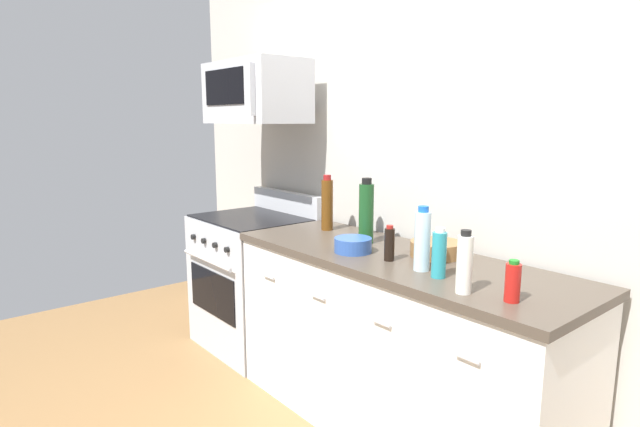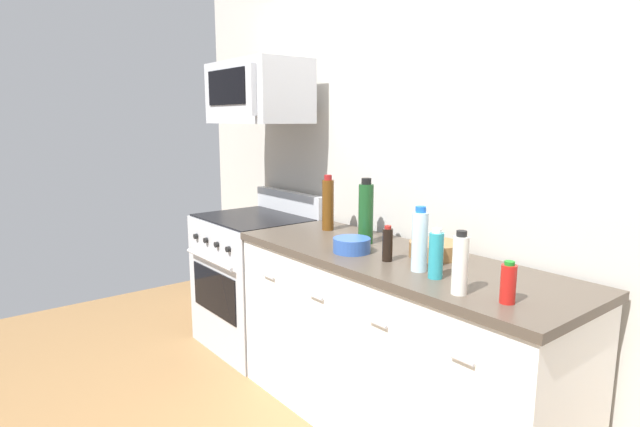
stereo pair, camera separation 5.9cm
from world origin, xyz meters
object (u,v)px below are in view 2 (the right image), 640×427
object	(u,v)px
bottle_wine_green	(366,213)
bottle_dish_soap	(436,255)
bottle_hot_sauce_red	(508,283)
bowl_wooden_salad	(435,249)
microwave	(258,93)
range_oven	(256,280)
bottle_water_clear	(420,241)
bottle_wine_amber	(328,204)
bottle_vinegar_white	(460,264)
bottle_soy_sauce_dark	(387,244)
bottle_soda_blue	(365,214)
bowl_blue_mixing	(352,245)

from	to	relation	value
bottle_wine_green	bottle_dish_soap	size ratio (longest dim) A/B	1.65
bottle_hot_sauce_red	bowl_wooden_salad	bearing A→B (deg)	152.35
bottle_hot_sauce_red	microwave	bearing A→B (deg)	174.04
bowl_wooden_salad	bottle_hot_sauce_red	bearing A→B (deg)	-27.65
range_oven	bottle_water_clear	xyz separation A→B (m)	(1.55, -0.10, 0.59)
bottle_wine_green	bowl_wooden_salad	size ratio (longest dim) A/B	1.41
bottle_wine_amber	bottle_vinegar_white	distance (m)	1.26
range_oven	bottle_hot_sauce_red	bearing A→B (deg)	-4.69
microwave	bottle_wine_green	bearing A→B (deg)	1.20
bottle_wine_green	bottle_soy_sauce_dark	size ratio (longest dim) A/B	2.07
bottle_wine_green	bottle_wine_amber	size ratio (longest dim) A/B	1.06
bottle_dish_soap	bowl_wooden_salad	distance (m)	0.35
bottle_vinegar_white	bottle_water_clear	bearing A→B (deg)	158.76
bottle_soda_blue	bowl_blue_mixing	distance (m)	0.43
microwave	bowl_blue_mixing	bearing A→B (deg)	-8.37
bottle_vinegar_white	bottle_soy_sauce_dark	world-z (taller)	bottle_vinegar_white
microwave	bottle_hot_sauce_red	size ratio (longest dim) A/B	4.77
bottle_wine_green	bottle_wine_amber	world-z (taller)	bottle_wine_green
range_oven	microwave	world-z (taller)	microwave
bottle_dish_soap	bottle_vinegar_white	bearing A→B (deg)	-25.40
bottle_soy_sauce_dark	bowl_wooden_salad	bearing A→B (deg)	68.60
range_oven	bottle_wine_green	xyz separation A→B (m)	(1.03, 0.07, 0.62)
bowl_blue_mixing	bottle_wine_amber	bearing A→B (deg)	153.36
microwave	bottle_dish_soap	bearing A→B (deg)	-6.11
microwave	bottle_water_clear	xyz separation A→B (m)	(1.55, -0.15, -0.69)
microwave	bottle_water_clear	bearing A→B (deg)	-5.53
microwave	bottle_soy_sauce_dark	size ratio (longest dim) A/B	4.39
bottle_soy_sauce_dark	bowl_wooden_salad	world-z (taller)	bottle_soy_sauce_dark
bottle_water_clear	bottle_wine_amber	xyz separation A→B (m)	(-0.91, 0.23, 0.02)
bottle_water_clear	bottle_wine_green	bearing A→B (deg)	161.80
bowl_wooden_salad	bowl_blue_mixing	distance (m)	0.41
bottle_soy_sauce_dark	bowl_blue_mixing	bearing A→B (deg)	-174.36
range_oven	bottle_soy_sauce_dark	distance (m)	1.45
bottle_vinegar_white	bottle_wine_amber	bearing A→B (deg)	164.10
bottle_wine_amber	range_oven	bearing A→B (deg)	-169.08
range_oven	bottle_wine_green	size ratio (longest dim) A/B	3.05
bottle_soy_sauce_dark	bottle_dish_soap	xyz separation A→B (m)	(0.31, -0.03, 0.02)
bottle_vinegar_white	bowl_wooden_salad	world-z (taller)	bottle_vinegar_white
bottle_dish_soap	bowl_blue_mixing	distance (m)	0.54
range_oven	bowl_blue_mixing	world-z (taller)	range_oven
bottle_soda_blue	bottle_soy_sauce_dark	world-z (taller)	bottle_soda_blue
bottle_dish_soap	bottle_hot_sauce_red	distance (m)	0.36
bowl_blue_mixing	bottle_soy_sauce_dark	bearing A→B (deg)	5.64
bottle_soda_blue	bottle_soy_sauce_dark	distance (m)	0.57
bottle_wine_amber	bottle_wine_green	bearing A→B (deg)	-8.34
bottle_wine_green	bowl_blue_mixing	distance (m)	0.25
microwave	bowl_wooden_salad	bearing A→B (deg)	3.61
bottle_hot_sauce_red	range_oven	bearing A→B (deg)	175.31
bottle_water_clear	bowl_blue_mixing	distance (m)	0.43
range_oven	bottle_wine_green	world-z (taller)	bottle_wine_green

